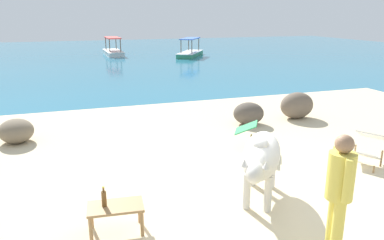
# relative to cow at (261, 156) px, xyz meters

# --- Properties ---
(sand_beach) EXTENTS (18.00, 14.00, 0.04)m
(sand_beach) POSITION_rel_cow_xyz_m (-0.15, 0.18, -0.77)
(sand_beach) COLOR beige
(sand_beach) RESTS_ON ground
(water_surface) EXTENTS (60.00, 36.00, 0.03)m
(water_surface) POSITION_rel_cow_xyz_m (-0.15, 22.18, -0.79)
(water_surface) COLOR teal
(water_surface) RESTS_ON ground
(cow) EXTENTS (1.47, 1.88, 1.13)m
(cow) POSITION_rel_cow_xyz_m (0.00, 0.00, 0.00)
(cow) COLOR beige
(cow) RESTS_ON sand_beach
(low_bench_table) EXTENTS (0.80, 0.51, 0.41)m
(low_bench_table) POSITION_rel_cow_xyz_m (-2.37, -0.24, -0.40)
(low_bench_table) COLOR #A37A4C
(low_bench_table) RESTS_ON sand_beach
(bottle) EXTENTS (0.07, 0.07, 0.30)m
(bottle) POSITION_rel_cow_xyz_m (-2.51, -0.22, -0.22)
(bottle) COLOR brown
(bottle) RESTS_ON low_bench_table
(deck_chair_near) EXTENTS (0.93, 0.83, 0.68)m
(deck_chair_near) POSITION_rel_cow_xyz_m (2.78, 0.63, -0.36)
(deck_chair_near) COLOR #A37A4C
(deck_chair_near) RESTS_ON sand_beach
(deck_chair_far) EXTENTS (0.93, 0.85, 0.68)m
(deck_chair_far) POSITION_rel_cow_xyz_m (0.90, 1.97, -0.36)
(deck_chair_far) COLOR #A37A4C
(deck_chair_far) RESTS_ON sand_beach
(person_standing) EXTENTS (0.32, 0.48, 1.62)m
(person_standing) POSITION_rel_cow_xyz_m (0.11, -1.69, 0.20)
(person_standing) COLOR #DBC64C
(person_standing) RESTS_ON sand_beach
(shore_rock_large) EXTENTS (0.92, 1.02, 0.56)m
(shore_rock_large) POSITION_rel_cow_xyz_m (-4.08, 4.39, -0.47)
(shore_rock_large) COLOR #756651
(shore_rock_large) RESTS_ON sand_beach
(shore_rock_medium) EXTENTS (0.94, 0.84, 0.61)m
(shore_rock_medium) POSITION_rel_cow_xyz_m (1.83, 4.00, -0.44)
(shore_rock_medium) COLOR brown
(shore_rock_medium) RESTS_ON sand_beach
(shore_rock_small) EXTENTS (1.12, 0.89, 0.76)m
(shore_rock_small) POSITION_rel_cow_xyz_m (3.44, 4.12, -0.36)
(shore_rock_small) COLOR #6B5B4C
(shore_rock_small) RESTS_ON sand_beach
(boat_green) EXTENTS (2.94, 3.72, 1.29)m
(boat_green) POSITION_rel_cow_xyz_m (5.78, 20.96, -0.49)
(boat_green) COLOR #338E66
(boat_green) RESTS_ON water_surface
(boat_white) EXTENTS (1.20, 3.69, 1.29)m
(boat_white) POSITION_rel_cow_xyz_m (0.68, 23.67, -0.49)
(boat_white) COLOR white
(boat_white) RESTS_ON water_surface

